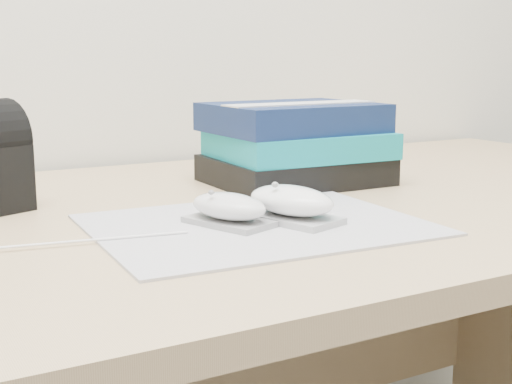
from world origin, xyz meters
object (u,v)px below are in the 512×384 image
mouse_rear (229,209)px  mouse_front (291,203)px  book_stack (295,144)px  desk (243,345)px

mouse_rear → mouse_front: 0.07m
mouse_front → book_stack: 0.28m
book_stack → mouse_front: bearing=-123.5°
desk → book_stack: book_stack is taller
desk → mouse_rear: mouse_rear is taller
desk → mouse_front: mouse_front is taller
desk → mouse_rear: bearing=-122.8°
book_stack → mouse_rear: bearing=-136.9°
desk → book_stack: 0.32m
desk → mouse_front: bearing=-102.3°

